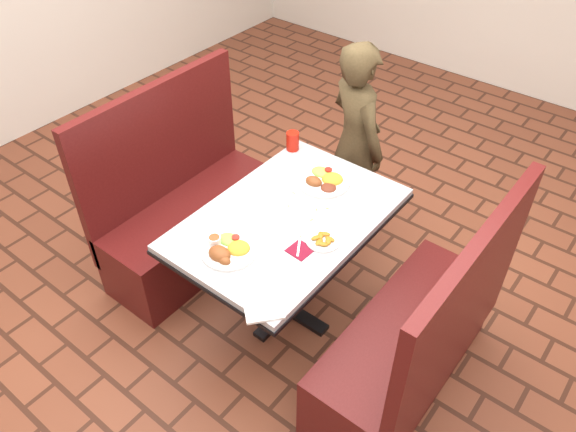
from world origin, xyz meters
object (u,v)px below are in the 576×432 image
object	(u,v)px
booth_bench_left	(189,215)
near_dinner_plate	(228,248)
diner_person	(355,143)
booth_bench_right	(413,345)
dining_table	(288,230)
red_tumbler	(293,141)
far_dinner_plate	(324,179)
plantain_plate	(323,240)

from	to	relation	value
booth_bench_left	near_dinner_plate	bearing A→B (deg)	-27.75
diner_person	booth_bench_right	bearing A→B (deg)	162.07
dining_table	red_tumbler	size ratio (longest dim) A/B	10.62
dining_table	diner_person	size ratio (longest dim) A/B	0.90
booth_bench_left	far_dinner_plate	size ratio (longest dim) A/B	4.11
booth_bench_right	red_tumbler	distance (m)	1.35
booth_bench_right	red_tumbler	xyz separation A→B (m)	(-1.16, 0.50, 0.48)
booth_bench_left	red_tumbler	distance (m)	0.82
booth_bench_left	booth_bench_right	world-z (taller)	same
diner_person	near_dinner_plate	xyz separation A→B (m)	(0.10, -1.28, 0.11)
diner_person	plantain_plate	size ratio (longest dim) A/B	7.93
dining_table	booth_bench_left	distance (m)	0.86
booth_bench_left	red_tumbler	xyz separation A→B (m)	(0.44, 0.50, 0.48)
far_dinner_plate	plantain_plate	xyz separation A→B (m)	(0.27, -0.39, -0.02)
booth_bench_left	far_dinner_plate	world-z (taller)	booth_bench_left
red_tumbler	booth_bench_right	bearing A→B (deg)	-23.33
booth_bench_right	red_tumbler	bearing A→B (deg)	156.67
booth_bench_right	near_dinner_plate	bearing A→B (deg)	-155.74
red_tumbler	plantain_plate	bearing A→B (deg)	-41.55
far_dinner_plate	red_tumbler	bearing A→B (deg)	156.24
dining_table	booth_bench_left	bearing A→B (deg)	180.00
booth_bench_left	far_dinner_plate	bearing A→B (deg)	24.16
far_dinner_plate	plantain_plate	world-z (taller)	far_dinner_plate
dining_table	far_dinner_plate	bearing A→B (deg)	93.14
plantain_plate	dining_table	bearing A→B (deg)	170.12
booth_bench_left	diner_person	bearing A→B (deg)	54.16
booth_bench_left	dining_table	bearing A→B (deg)	0.00
diner_person	near_dinner_plate	size ratio (longest dim) A/B	4.98
near_dinner_plate	far_dinner_plate	size ratio (longest dim) A/B	0.93
booth_bench_left	booth_bench_right	size ratio (longest dim) A/B	1.00
plantain_plate	booth_bench_right	bearing A→B (deg)	4.63
booth_bench_right	red_tumbler	size ratio (longest dim) A/B	10.51
dining_table	red_tumbler	distance (m)	0.63
booth_bench_right	diner_person	size ratio (longest dim) A/B	0.89
near_dinner_plate	plantain_plate	xyz separation A→B (m)	(0.32, 0.34, -0.02)
dining_table	near_dinner_plate	distance (m)	0.41
near_dinner_plate	far_dinner_plate	distance (m)	0.74
diner_person	red_tumbler	distance (m)	0.46
dining_table	near_dinner_plate	size ratio (longest dim) A/B	4.48
plantain_plate	red_tumbler	world-z (taller)	red_tumbler
dining_table	plantain_plate	distance (m)	0.28
booth_bench_left	near_dinner_plate	size ratio (longest dim) A/B	4.43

